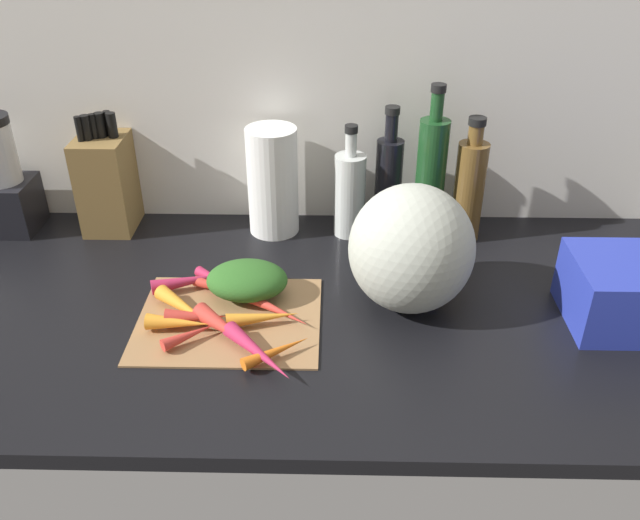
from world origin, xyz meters
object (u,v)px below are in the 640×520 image
(carrot_7, at_px, (258,353))
(bottle_2, at_px, (430,177))
(winter_squash, at_px, (411,248))
(bottle_0, at_px, (350,193))
(carrot_3, at_px, (228,290))
(carrot_10, at_px, (225,328))
(carrot_2, at_px, (191,281))
(carrot_4, at_px, (278,310))
(carrot_8, at_px, (189,335))
(bottle_3, at_px, (469,188))
(blender_appliance, at_px, (3,182))
(paper_towel_roll, at_px, (273,181))
(carrot_5, at_px, (196,317))
(cutting_board, at_px, (229,319))
(carrot_11, at_px, (220,282))
(dish_rack, at_px, (636,292))
(carrot_9, at_px, (277,351))
(bottle_1, at_px, (388,182))
(carrot_6, at_px, (263,317))
(knife_block, at_px, (107,182))
(carrot_1, at_px, (178,323))
(carrot_0, at_px, (186,309))

(carrot_7, xyz_separation_m, bottle_2, (0.34, 0.46, 0.12))
(winter_squash, relative_size, bottle_0, 0.94)
(carrot_3, xyz_separation_m, carrot_10, (0.01, -0.13, 0.01))
(carrot_2, height_order, carrot_4, carrot_2)
(carrot_3, xyz_separation_m, bottle_2, (0.42, 0.26, 0.13))
(carrot_2, height_order, bottle_0, bottle_0)
(carrot_8, distance_m, bottle_3, 0.69)
(blender_appliance, distance_m, paper_towel_roll, 0.61)
(carrot_5, relative_size, bottle_2, 0.32)
(cutting_board, relative_size, carrot_11, 2.65)
(cutting_board, relative_size, dish_rack, 1.42)
(carrot_11, xyz_separation_m, dish_rack, (0.78, -0.08, 0.04))
(carrot_9, relative_size, bottle_1, 0.44)
(carrot_6, bearing_deg, bottle_0, 65.91)
(carrot_3, bearing_deg, blender_appliance, 152.91)
(carrot_2, bearing_deg, bottle_3, 22.00)
(carrot_8, distance_m, carrot_9, 0.16)
(carrot_4, height_order, winter_squash, winter_squash)
(carrot_10, xyz_separation_m, winter_squash, (0.34, 0.13, 0.10))
(cutting_board, bearing_deg, bottle_2, 39.81)
(carrot_6, distance_m, carrot_7, 0.10)
(carrot_10, relative_size, winter_squash, 0.60)
(carrot_7, bearing_deg, carrot_5, 141.85)
(carrot_2, distance_m, knife_block, 0.37)
(dish_rack, bearing_deg, carrot_8, -173.63)
(carrot_11, distance_m, blender_appliance, 0.59)
(knife_block, distance_m, blender_appliance, 0.23)
(bottle_2, bearing_deg, dish_rack, -42.77)
(blender_appliance, bearing_deg, bottle_3, -1.02)
(carrot_6, relative_size, bottle_0, 0.51)
(blender_appliance, bearing_deg, carrot_4, -28.11)
(carrot_5, distance_m, carrot_6, 0.12)
(carrot_9, bearing_deg, carrot_6, 109.50)
(carrot_9, height_order, blender_appliance, blender_appliance)
(paper_towel_roll, relative_size, dish_rack, 1.03)
(carrot_3, distance_m, carrot_9, 0.22)
(carrot_7, height_order, carrot_11, carrot_7)
(bottle_3, bearing_deg, cutting_board, -145.82)
(carrot_1, height_order, knife_block, knife_block)
(carrot_6, xyz_separation_m, bottle_1, (0.25, 0.39, 0.10))
(cutting_board, distance_m, carrot_3, 0.08)
(carrot_3, distance_m, carrot_5, 0.11)
(carrot_7, height_order, paper_towel_roll, paper_towel_roll)
(carrot_11, height_order, knife_block, knife_block)
(carrot_4, xyz_separation_m, blender_appliance, (-0.65, 0.35, 0.10))
(bottle_2, bearing_deg, carrot_3, -147.63)
(carrot_7, height_order, blender_appliance, blender_appliance)
(bottle_3, bearing_deg, carrot_8, -143.67)
(carrot_0, xyz_separation_m, winter_squash, (0.42, 0.06, 0.10))
(carrot_10, xyz_separation_m, paper_towel_roll, (0.05, 0.42, 0.10))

